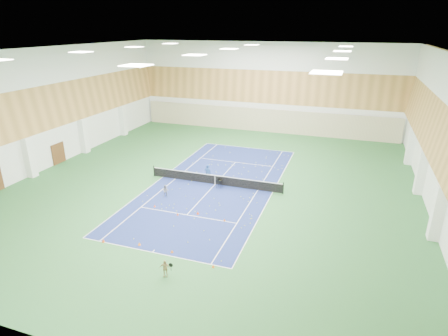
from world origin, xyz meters
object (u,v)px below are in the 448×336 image
(coach, at_px, (208,173))
(ball_cart, at_px, (220,184))
(child_court, at_px, (166,191))
(child_apron, at_px, (165,268))
(tennis_net, at_px, (215,179))

(coach, xyz_separation_m, ball_cart, (1.62, -1.20, -0.41))
(ball_cart, bearing_deg, child_court, -137.56)
(child_apron, distance_m, ball_cart, 13.30)
(tennis_net, height_order, ball_cart, tennis_net)
(tennis_net, bearing_deg, ball_cart, -42.28)
(coach, height_order, child_court, coach)
(child_court, height_order, child_apron, child_apron)
(coach, xyz_separation_m, child_court, (-2.17, -4.47, -0.29))
(child_apron, height_order, ball_cart, child_apron)
(tennis_net, distance_m, coach, 1.17)
(child_court, xyz_separation_m, ball_cart, (3.79, 3.27, -0.11))
(coach, relative_size, ball_cart, 1.96)
(coach, distance_m, ball_cart, 2.06)
(tennis_net, relative_size, coach, 7.70)
(child_court, relative_size, child_apron, 0.97)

